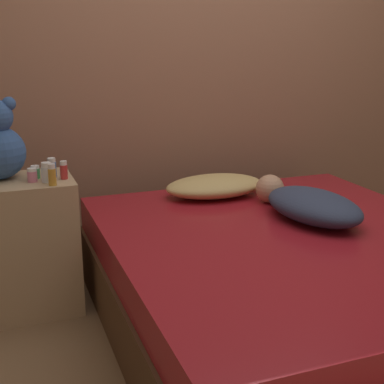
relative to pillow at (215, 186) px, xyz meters
name	(u,v)px	position (x,y,z in m)	size (l,w,h in m)	color
ground_plane	(288,327)	(0.10, -0.71, -0.54)	(12.00, 12.00, 0.00)	brown
wall_back	(198,47)	(0.10, 0.53, 0.76)	(8.00, 0.06, 2.60)	#996B51
bed	(291,282)	(0.10, -0.71, -0.30)	(1.69, 1.92, 0.48)	#4C331E
nightstand	(22,246)	(-1.08, -0.05, -0.20)	(0.54, 0.41, 0.69)	tan
pillow	(215,186)	(0.00, 0.00, 0.00)	(0.58, 0.34, 0.12)	tan
person_lying	(309,204)	(0.29, -0.53, 0.01)	(0.43, 0.74, 0.16)	#2D3851
bottle_clear	(47,173)	(-0.94, -0.15, 0.19)	(0.05, 0.05, 0.10)	silver
bottle_pink	(32,175)	(-1.00, -0.12, 0.18)	(0.05, 0.05, 0.07)	pink
bottle_blue	(52,168)	(-0.90, -0.06, 0.19)	(0.04, 0.04, 0.10)	#3866B2
bottle_green	(35,172)	(-0.98, -0.05, 0.18)	(0.05, 0.05, 0.06)	#3D8E4C
bottle_amber	(52,175)	(-0.92, -0.22, 0.20)	(0.04, 0.04, 0.10)	gold
bottle_red	(64,170)	(-0.85, -0.11, 0.19)	(0.04, 0.04, 0.09)	#B72D2D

